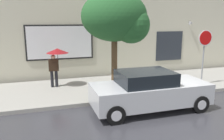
% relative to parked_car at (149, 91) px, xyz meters
% --- Properties ---
extents(ground_plane, '(60.00, 60.00, 0.00)m').
position_rel_parked_car_xyz_m(ground_plane, '(0.51, 0.01, -0.73)').
color(ground_plane, '#333338').
extents(sidewalk, '(20.00, 4.00, 0.15)m').
position_rel_parked_car_xyz_m(sidewalk, '(0.51, 3.01, -0.66)').
color(sidewalk, gray).
rests_on(sidewalk, ground).
extents(building_facade, '(20.00, 0.67, 7.00)m').
position_rel_parked_car_xyz_m(building_facade, '(0.48, 5.51, 2.75)').
color(building_facade, beige).
rests_on(building_facade, ground).
extents(parked_car, '(4.32, 1.81, 1.48)m').
position_rel_parked_car_xyz_m(parked_car, '(0.00, 0.00, 0.00)').
color(parked_car, '#B7BABF').
rests_on(parked_car, ground).
extents(fire_hydrant, '(0.30, 0.44, 0.79)m').
position_rel_parked_car_xyz_m(fire_hydrant, '(1.02, 2.05, -0.19)').
color(fire_hydrant, yellow).
rests_on(fire_hydrant, sidewalk).
extents(pedestrian_with_umbrella, '(1.03, 1.03, 1.84)m').
position_rel_parked_car_xyz_m(pedestrian_with_umbrella, '(-3.05, 3.62, 0.90)').
color(pedestrian_with_umbrella, black).
rests_on(pedestrian_with_umbrella, sidewalk).
extents(street_tree, '(2.81, 2.39, 4.34)m').
position_rel_parked_car_xyz_m(street_tree, '(-0.56, 2.01, 2.61)').
color(street_tree, '#4C3823').
rests_on(street_tree, sidewalk).
extents(stop_sign, '(0.76, 0.10, 2.69)m').
position_rel_parked_car_xyz_m(stop_sign, '(3.75, 1.81, 1.32)').
color(stop_sign, gray).
rests_on(stop_sign, sidewalk).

